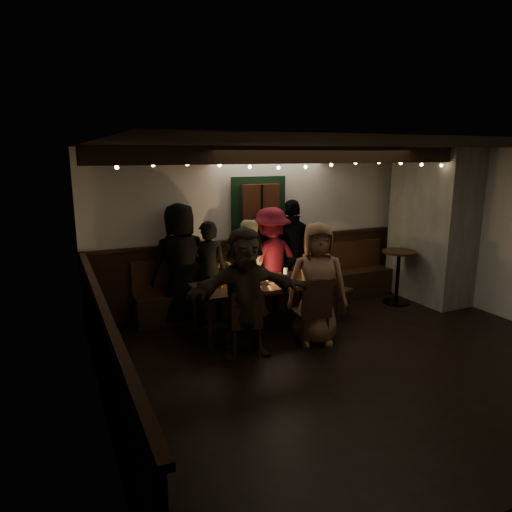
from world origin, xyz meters
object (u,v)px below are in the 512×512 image
high_top (398,270)px  person_d (271,260)px  person_b (208,271)px  person_g (317,284)px  dining_table (262,287)px  person_a (181,264)px  chair_near_right (314,308)px  person_e (293,254)px  chair_end (332,285)px  person_f (245,293)px  person_c (247,268)px  chair_near_left (246,319)px

high_top → person_d: size_ratio=0.54×
person_b → person_g: (1.02, -1.44, 0.05)m
dining_table → person_b: (-0.56, 0.70, 0.13)m
person_d → person_a: bearing=-16.1°
chair_near_right → person_e: size_ratio=0.52×
dining_table → person_a: 1.27m
person_a → person_b: size_ratio=1.18×
chair_end → person_f: size_ratio=0.56×
dining_table → chair_end: chair_end is taller
person_c → person_e: size_ratio=0.85×
person_d → person_f: (-1.03, -1.36, -0.02)m
chair_near_left → person_d: (1.03, 1.37, 0.35)m
person_e → person_g: person_e is taller
chair_near_right → person_a: (-1.33, 1.61, 0.38)m
person_g → person_a: bearing=154.7°
chair_near_left → person_b: person_b is taller
person_d → dining_table: bearing=43.9°
person_c → person_f: 1.49m
dining_table → person_d: size_ratio=1.16×
person_b → person_c: person_b is taller
chair_near_left → person_a: 1.62m
chair_end → person_f: person_f is taller
high_top → person_f: size_ratio=0.55×
person_a → person_g: 2.09m
chair_near_left → person_d: person_d is taller
dining_table → person_e: bearing=38.6°
person_c → person_g: person_g is taller
dining_table → person_b: size_ratio=1.27×
dining_table → person_e: size_ratio=1.09×
person_a → chair_end: bearing=159.2°
chair_near_right → person_f: bearing=173.2°
person_d → chair_end: bearing=128.0°
person_b → person_f: person_f is taller
person_e → chair_near_left: bearing=60.3°
chair_end → person_g: (-0.73, -0.72, 0.31)m
person_e → person_f: bearing=60.0°
high_top → person_a: (-3.58, 0.66, 0.33)m
high_top → person_d: bearing=166.5°
dining_table → person_e: person_e is taller
person_b → person_d: bearing=-162.3°
person_b → person_e: size_ratio=0.86×
high_top → person_e: bearing=160.7°
chair_near_left → chair_end: chair_end is taller
person_a → person_c: 1.03m
chair_end → person_a: (-2.16, 0.80, 0.39)m
person_a → person_c: person_a is taller
high_top → person_e: 1.84m
person_b → person_f: bearing=111.1°
chair_end → person_c: bearing=150.5°
person_d → person_f: 1.70m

